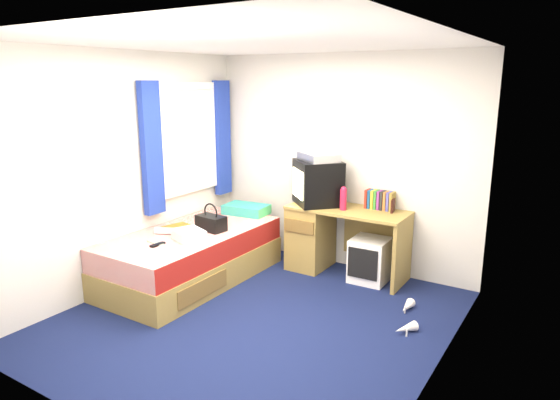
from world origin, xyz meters
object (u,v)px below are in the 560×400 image
Objects in this scene: desk at (325,235)px; storage_cube at (370,260)px; colour_swatch_fan at (155,243)px; white_heels at (406,317)px; aerosol_can at (340,199)px; remote_control at (158,245)px; crt_tv at (318,183)px; water_bottle at (165,231)px; pillow at (246,209)px; towel at (189,235)px; pink_water_bottle at (343,200)px; vcr at (318,157)px; bed at (192,256)px; picture_frame at (393,206)px; handbag at (211,222)px; magazine at (177,227)px.

desk is 2.76× the size of storage_cube.
colour_swatch_fan is 0.34× the size of white_heels.
remote_control is at bearing -126.97° from aerosol_can.
colour_swatch_fan is (-1.26, -1.54, -0.29)m from aerosol_can.
crt_tv reaches higher than water_bottle.
towel is at bearing -84.89° from pillow.
pillow is 1.27m from pink_water_bottle.
bed is at bearing -95.64° from vcr.
colour_swatch_fan is (-1.34, -1.44, -0.32)m from pink_water_bottle.
pillow is at bearing -178.83° from picture_frame.
crt_tv is at bearing 150.37° from white_heels.
aerosol_can is 1.91m from water_bottle.
aerosol_can is (-0.08, 0.10, -0.02)m from pink_water_bottle.
white_heels is at bearing 14.00° from crt_tv.
handbag is at bearing -176.32° from white_heels.
magazine is (-1.19, -1.00, -0.45)m from crt_tv.
remote_control is at bearing -76.67° from crt_tv.
desk reaches higher than magazine.
water_bottle is at bearing -124.56° from handbag.
storage_cube is 2.09× the size of pink_water_bottle.
water_bottle is at bearing 126.86° from remote_control.
crt_tv is 1.25m from handbag.
vcr reaches higher than colour_swatch_fan.
handbag is at bearing 93.17° from towel.
crt_tv is 1.86m from remote_control.
picture_frame is at bearing 45.79° from remote_control.
pink_water_bottle is 1.13× the size of water_bottle.
pillow is at bearing -172.17° from aerosol_can.
crt_tv reaches higher than magazine.
white_heels is at bearing 13.47° from towel.
handbag reaches higher than water_bottle.
white_heels is at bearing 6.64° from vcr.
vcr is 2.28× the size of water_bottle.
crt_tv is 0.39m from pink_water_bottle.
pillow is at bearing -177.25° from pink_water_bottle.
desk is at bearing -174.04° from aerosol_can.
vcr is 2.07× the size of colour_swatch_fan.
vcr reaches higher than bed.
bed is 4.25× the size of storage_cube.
pillow reaches higher than magazine.
handbag is (-0.80, -0.89, -0.37)m from crt_tv.
vcr is at bearing 54.06° from handbag.
desk is 0.47m from aerosol_can.
aerosol_can is at bearing 143.67° from white_heels.
vcr is (-0.10, 0.00, 0.88)m from desk.
handbag is (-0.91, -0.89, 0.22)m from desk.
pink_water_bottle is 0.80× the size of magazine.
desk is at bearing 50.45° from handbag.
handbag reaches higher than towel.
colour_swatch_fan is at bearing -68.31° from magazine.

